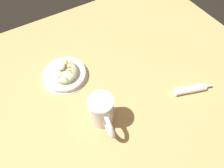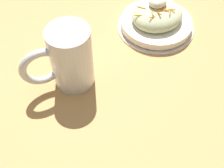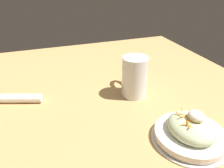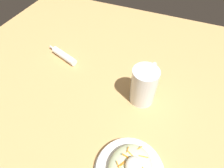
% 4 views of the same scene
% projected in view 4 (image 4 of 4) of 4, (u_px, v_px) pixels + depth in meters
% --- Properties ---
extents(ground_plane, '(1.43, 1.43, 0.00)m').
position_uv_depth(ground_plane, '(95.00, 91.00, 0.77)').
color(ground_plane, tan).
extents(beer_mug, '(0.17, 0.10, 0.16)m').
position_uv_depth(beer_mug, '(144.00, 86.00, 0.70)').
color(beer_mug, white).
rests_on(beer_mug, ground_plane).
extents(napkin_roll, '(0.08, 0.18, 0.03)m').
position_uv_depth(napkin_roll, '(64.00, 56.00, 0.89)').
color(napkin_roll, white).
rests_on(napkin_roll, ground_plane).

